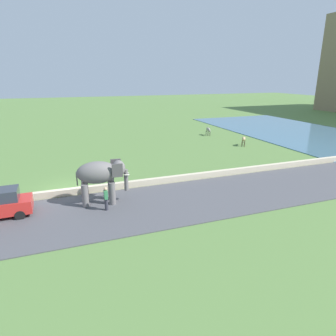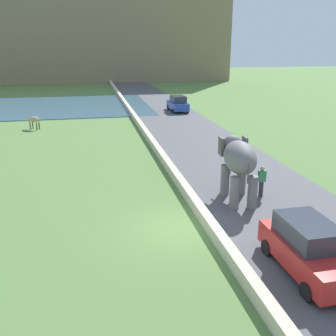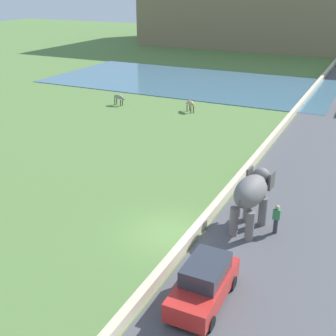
% 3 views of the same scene
% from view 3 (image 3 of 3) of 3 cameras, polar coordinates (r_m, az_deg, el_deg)
% --- Properties ---
extents(ground_plane, '(220.00, 220.00, 0.00)m').
position_cam_3_polar(ground_plane, '(22.51, 0.34, -8.52)').
color(ground_plane, '#567A3D').
extents(road_surface, '(7.00, 120.00, 0.06)m').
position_cam_3_polar(road_surface, '(39.24, 20.05, 4.14)').
color(road_surface, '#4C4C51').
rests_on(road_surface, ground).
extents(barrier_wall, '(0.40, 110.00, 0.53)m').
position_cam_3_polar(barrier_wall, '(37.80, 14.01, 4.55)').
color(barrier_wall, beige).
rests_on(barrier_wall, ground).
extents(lake, '(36.00, 18.00, 0.08)m').
position_cam_3_polar(lake, '(57.70, 2.80, 11.19)').
color(lake, '#426B84').
rests_on(lake, ground).
extents(elephant, '(1.67, 3.53, 2.99)m').
position_cam_3_polar(elephant, '(22.36, 10.87, -3.25)').
color(elephant, slate).
rests_on(elephant, ground).
extents(person_beside_elephant, '(0.36, 0.22, 1.63)m').
position_cam_3_polar(person_beside_elephant, '(22.70, 13.90, -6.43)').
color(person_beside_elephant, '#33333D').
rests_on(person_beside_elephant, ground).
extents(car_red, '(1.82, 4.01, 1.80)m').
position_cam_3_polar(car_red, '(17.80, 4.73, -14.69)').
color(car_red, red).
rests_on(car_red, ground).
extents(cow_tan, '(1.31, 1.11, 1.15)m').
position_cam_3_polar(cow_tan, '(43.49, 2.90, 8.37)').
color(cow_tan, tan).
rests_on(cow_tan, ground).
extents(cow_grey, '(1.41, 0.57, 1.15)m').
position_cam_3_polar(cow_grey, '(46.17, -6.42, 9.12)').
color(cow_grey, gray).
rests_on(cow_grey, ground).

